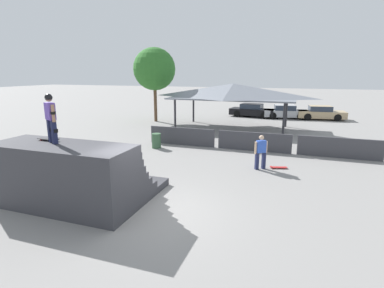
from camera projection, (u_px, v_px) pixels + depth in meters
The scene contains 13 objects.
ground_plane at pixel (151, 212), 9.40m from camera, with size 160.00×160.00×0.00m, color gray.
quarter_pipe_ramp at pixel (73, 177), 9.93m from camera, with size 4.69×3.78×2.08m.
skater_on_deck at pixel (51, 115), 9.30m from camera, with size 0.65×0.43×1.55m.
skateboard_on_deck at pixel (49, 139), 9.79m from camera, with size 0.79×0.24×0.09m.
bystander_walking at pixel (261, 150), 13.39m from camera, with size 0.57×0.44×1.57m.
skateboard_on_ground at pixel (278, 167), 13.64m from camera, with size 0.79×0.41×0.09m.
barrier_fence at pixel (254, 142), 16.62m from camera, with size 12.63×0.12×1.05m.
pavilion_shelter at pixel (233, 91), 22.78m from camera, with size 9.24×5.00×3.45m.
tree_beside_pavilion at pixel (154, 69), 25.80m from camera, with size 3.64×3.64×6.38m.
trash_bin at pixel (156, 141), 17.28m from camera, with size 0.52×0.52×0.85m, color #385B3D.
parked_car_black at pixel (252, 111), 29.50m from camera, with size 4.53×2.23×1.27m.
parked_car_silver at pixel (285, 112), 28.49m from camera, with size 4.30×2.37×1.27m.
parked_car_tan at pixel (321, 113), 27.73m from camera, with size 4.36×2.22×1.27m.
Camera 1 is at (4.07, -7.73, 4.27)m, focal length 28.00 mm.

